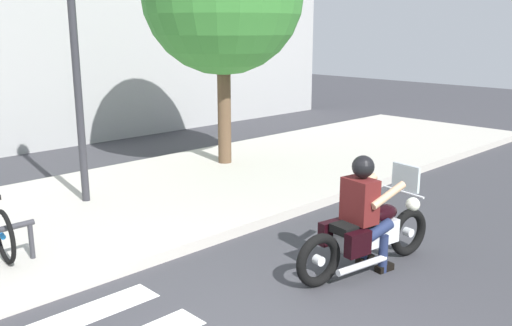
{
  "coord_description": "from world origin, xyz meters",
  "views": [
    {
      "loc": [
        -3.09,
        -3.28,
        2.85
      ],
      "look_at": [
        2.03,
        1.99,
        1.04
      ],
      "focal_mm": 38.79,
      "sensor_mm": 36.0,
      "label": 1
    }
  ],
  "objects": [
    {
      "name": "rider",
      "position": [
        2.11,
        0.25,
        0.82
      ],
      "size": [
        0.68,
        0.6,
        1.43
      ],
      "color": "#591919",
      "rests_on": "ground"
    },
    {
      "name": "street_lamp",
      "position": [
        0.87,
        4.7,
        2.81
      ],
      "size": [
        0.28,
        0.28,
        4.68
      ],
      "color": "#2D2D33",
      "rests_on": "ground"
    },
    {
      "name": "motorcycle",
      "position": [
        2.19,
        0.23,
        0.46
      ],
      "size": [
        2.14,
        0.76,
        1.22
      ],
      "color": "black",
      "rests_on": "ground"
    },
    {
      "name": "sidewalk",
      "position": [
        0.0,
        4.3,
        0.07
      ],
      "size": [
        24.0,
        4.4,
        0.15
      ],
      "primitive_type": "cube",
      "color": "#B7B2A8",
      "rests_on": "ground"
    }
  ]
}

